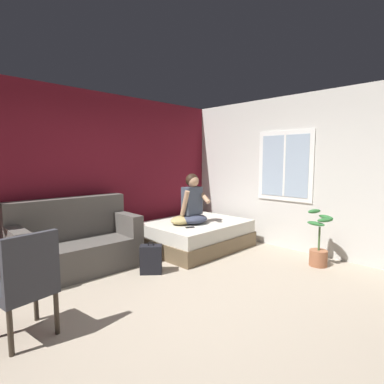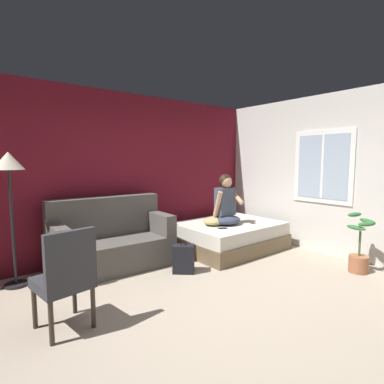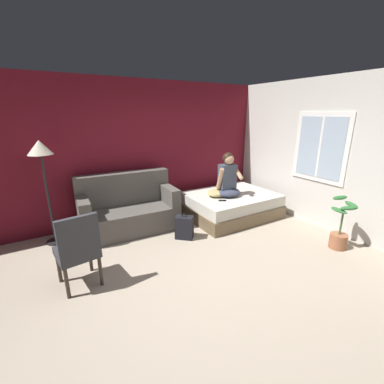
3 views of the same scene
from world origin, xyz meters
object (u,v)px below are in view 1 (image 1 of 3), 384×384
object	(u,v)px
side_chair	(26,282)
throw_pillow	(182,220)
bed	(196,235)
cell_phone	(190,227)
backpack	(151,260)
potted_plant	(319,246)
couch	(75,244)
person_seated	(193,203)

from	to	relation	value
side_chair	throw_pillow	world-z (taller)	side_chair
bed	cell_phone	world-z (taller)	cell_phone
side_chair	backpack	bearing A→B (deg)	15.63
potted_plant	couch	bearing A→B (deg)	138.04
bed	couch	world-z (taller)	couch
bed	side_chair	world-z (taller)	side_chair
throw_pillow	cell_phone	world-z (taller)	throw_pillow
couch	backpack	size ratio (longest dim) A/B	3.79
couch	potted_plant	xyz separation A→B (m)	(2.66, -2.40, -0.09)
bed	potted_plant	xyz separation A→B (m)	(0.62, -1.96, 0.07)
potted_plant	throw_pillow	bearing A→B (deg)	115.06
bed	throw_pillow	xyz separation A→B (m)	(-0.32, 0.03, 0.31)
person_seated	cell_phone	size ratio (longest dim) A/B	6.08
side_chair	potted_plant	world-z (taller)	side_chair
side_chair	throw_pillow	distance (m)	2.90
person_seated	potted_plant	world-z (taller)	person_seated
backpack	throw_pillow	bearing A→B (deg)	23.27
side_chair	couch	bearing A→B (deg)	52.24
couch	cell_phone	distance (m)	1.77
bed	throw_pillow	size ratio (longest dim) A/B	3.74
bed	backpack	bearing A→B (deg)	-163.21
bed	couch	distance (m)	2.10
bed	cell_phone	distance (m)	0.56
couch	side_chair	xyz separation A→B (m)	(-1.02, -1.32, 0.14)
bed	cell_phone	xyz separation A→B (m)	(-0.42, -0.26, 0.25)
couch	throw_pillow	bearing A→B (deg)	-12.91
side_chair	person_seated	bearing A→B (deg)	15.90
person_seated	potted_plant	distance (m)	2.13
person_seated	backpack	xyz separation A→B (m)	(-1.18, -0.35, -0.64)
bed	side_chair	xyz separation A→B (m)	(-3.07, -0.89, 0.30)
backpack	couch	bearing A→B (deg)	130.59
person_seated	cell_phone	world-z (taller)	person_seated
couch	throw_pillow	world-z (taller)	couch
side_chair	person_seated	distance (m)	3.05
cell_phone	potted_plant	world-z (taller)	potted_plant
backpack	person_seated	bearing A→B (deg)	16.29
bed	potted_plant	world-z (taller)	potted_plant
bed	potted_plant	bearing A→B (deg)	-72.55
throw_pillow	couch	bearing A→B (deg)	167.09
person_seated	throw_pillow	size ratio (longest dim) A/B	1.82
couch	potted_plant	world-z (taller)	couch
throw_pillow	person_seated	bearing A→B (deg)	-28.36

